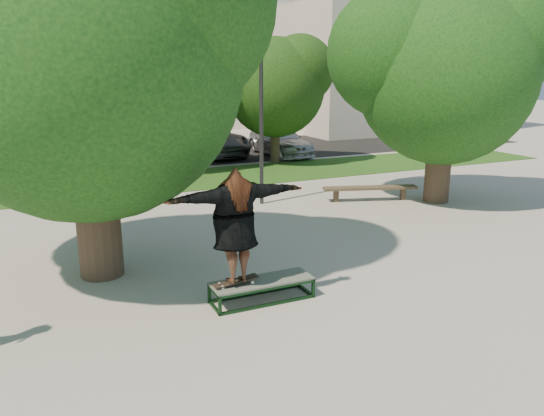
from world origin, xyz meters
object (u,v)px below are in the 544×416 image
car_dark (83,142)px  car_silver_b (280,141)px  car_silver_a (53,147)px  tree_left (77,41)px  grind_box (262,290)px  car_grey (207,139)px  tree_right (442,65)px  lamppost (261,98)px  bench (370,189)px

car_dark → car_silver_b: size_ratio=1.04×
car_silver_a → car_silver_b: car_silver_a is taller
car_silver_a → tree_left: bearing=-100.1°
grind_box → car_grey: (4.32, 16.36, 0.58)m
tree_right → car_dark: 16.08m
car_silver_a → car_silver_b: 10.09m
tree_right → car_grey: (-3.42, 11.84, -3.32)m
grind_box → car_silver_b: car_silver_b is taller
tree_left → grind_box: bearing=-45.6°
tree_left → car_grey: 15.83m
car_grey → grind_box: bearing=-110.3°
car_grey → car_silver_b: (3.18, -1.42, -0.12)m
tree_left → lamppost: size_ratio=1.16×
lamppost → car_dark: 11.99m
lamppost → car_grey: bearing=81.4°
grind_box → car_silver_a: (-2.52, 16.00, 0.62)m
lamppost → bench: lamppost is taller
tree_right → bench: (-1.72, 0.84, -3.72)m
bench → car_grey: (-1.70, 11.00, 0.40)m
lamppost → car_grey: (1.50, 9.92, -2.38)m
lamppost → car_silver_a: 11.21m
bench → lamppost: bearing=179.5°
car_silver_a → car_dark: bearing=37.4°
tree_right → car_grey: size_ratio=1.17×
car_silver_a → bench: bearing=-61.5°
grind_box → car_dark: (-1.18, 17.48, 0.59)m
grind_box → car_dark: bearing=93.9°
car_grey → car_silver_b: bearing=-29.6°
tree_left → car_dark: bearing=85.1°
car_grey → lamppost: bearing=-104.1°
lamppost → bench: 4.37m
grind_box → car_silver_b: 16.72m
car_silver_b → car_grey: bearing=155.2°
tree_left → car_grey: (6.79, 13.83, -3.65)m
bench → tree_right: bearing=-8.1°
tree_left → car_grey: bearing=63.8°
car_grey → car_silver_a: bearing=177.5°
grind_box → car_dark: 17.53m
tree_right → car_silver_a: size_ratio=1.36×
bench → car_silver_a: car_silver_a is taller
tree_left → lamppost: bearing=36.4°
grind_box → tree_left: bearing=134.4°
car_silver_a → tree_right: bearing=-58.5°
tree_right → car_dark: size_ratio=1.38×
grind_box → car_grey: size_ratio=0.32×
car_grey → tree_left: bearing=-121.7°
car_silver_b → tree_right: bearing=-89.4°
bench → car_silver_a: bearing=146.8°
car_silver_a → car_dark: (1.35, 1.48, -0.04)m
tree_right → car_silver_b: 10.97m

